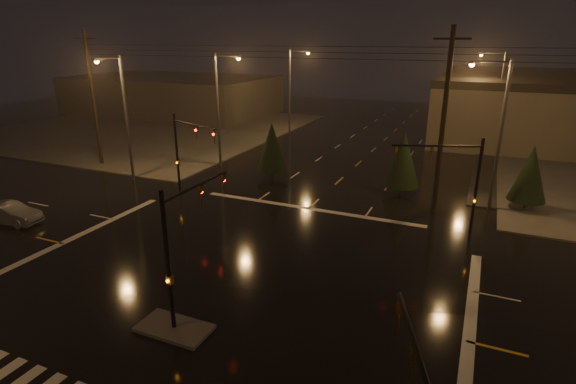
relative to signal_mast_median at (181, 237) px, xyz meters
name	(u,v)px	position (x,y,z in m)	size (l,w,h in m)	color
ground	(226,283)	(0.00, 3.07, -3.75)	(140.00, 140.00, 0.00)	black
sidewalk_nw	(149,128)	(-30.00, 33.07, -3.69)	(36.00, 36.00, 0.12)	#42403B
median_island	(174,328)	(0.00, -0.93, -3.68)	(3.00, 1.60, 0.15)	#42403B
stop_bar_far	(309,208)	(0.00, 14.07, -3.75)	(16.00, 0.50, 0.01)	beige
commercial_block	(173,95)	(-35.00, 45.07, -0.95)	(30.00, 18.00, 5.60)	#433E3B
signal_mast_median	(181,237)	(0.00, 0.00, 0.00)	(0.25, 4.59, 6.00)	black
signal_mast_ne	(459,176)	(9.50, 13.21, 0.04)	(4.84, 1.86, 6.00)	black
signal_mast_nw	(184,145)	(-9.50, 13.21, 0.04)	(4.84, 1.86, 6.00)	black
streetlight_1	(220,103)	(-11.18, 21.07, 2.05)	(2.77, 0.32, 10.00)	#38383A
streetlight_2	(292,86)	(-11.18, 37.07, 2.05)	(2.77, 0.32, 10.00)	#38383A
streetlight_3	(497,126)	(11.18, 19.07, 2.05)	(2.77, 0.32, 10.00)	#38383A
streetlight_4	(497,93)	(11.18, 39.07, 2.05)	(2.77, 0.32, 10.00)	#38383A
streetlight_5	(123,110)	(-16.00, 14.26, 2.05)	(0.32, 2.77, 10.00)	#38383A
utility_pole_0	(93,98)	(-22.00, 17.07, 2.38)	(2.20, 0.32, 12.00)	black
utility_pole_1	(443,122)	(8.00, 17.07, 2.38)	(2.20, 0.32, 12.00)	black
conifer_0	(530,173)	(13.70, 19.90, -1.14)	(2.45, 2.45, 4.52)	black
conifer_3	(272,147)	(-5.38, 19.41, -1.02)	(2.60, 2.60, 4.76)	black
conifer_4	(403,159)	(5.24, 19.73, -0.98)	(2.65, 2.65, 4.84)	black
car_crossing	(9,213)	(-16.49, 3.95, -3.08)	(1.42, 4.07, 1.34)	slate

